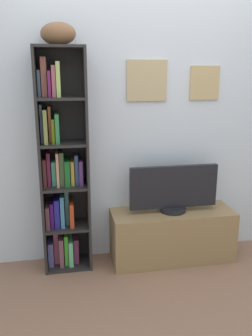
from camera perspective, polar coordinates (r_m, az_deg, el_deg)
ground at (r=2.53m, az=8.04°, el=-25.07°), size 5.20×5.20×0.04m
back_wall at (r=3.05m, az=2.23°, el=7.74°), size 4.80×0.08×2.43m
bookshelf at (r=2.92m, az=-10.39°, el=-0.76°), size 0.39×0.28×1.80m
football at (r=2.80m, az=-10.91°, el=20.52°), size 0.29×0.21×0.16m
tv_stand at (r=3.19m, az=7.43°, el=-10.69°), size 1.06×0.38×0.45m
television at (r=3.04m, az=7.69°, el=-3.44°), size 0.76×0.22×0.41m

